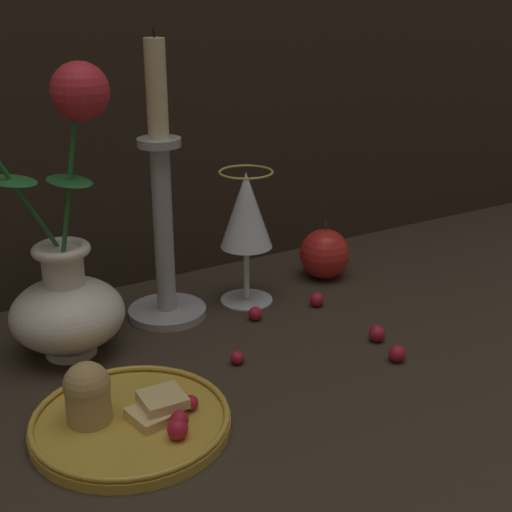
% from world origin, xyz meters
% --- Properties ---
extents(ground_plane, '(2.40, 2.40, 0.00)m').
position_xyz_m(ground_plane, '(0.00, 0.00, 0.00)').
color(ground_plane, '#33281E').
rests_on(ground_plane, ground).
extents(vase, '(0.18, 0.13, 0.33)m').
position_xyz_m(vase, '(-0.15, 0.09, 0.10)').
color(vase, silver).
rests_on(vase, ground_plane).
extents(plate_with_pastries, '(0.19, 0.19, 0.07)m').
position_xyz_m(plate_with_pastries, '(-0.14, -0.09, 0.02)').
color(plate_with_pastries, gold).
rests_on(plate_with_pastries, ground_plane).
extents(wine_glass, '(0.07, 0.07, 0.18)m').
position_xyz_m(wine_glass, '(0.10, 0.11, 0.12)').
color(wine_glass, silver).
rests_on(wine_glass, ground_plane).
extents(candlestick, '(0.10, 0.10, 0.35)m').
position_xyz_m(candlestick, '(-0.01, 0.12, 0.13)').
color(candlestick, '#A3A3A8').
rests_on(candlestick, ground_plane).
extents(apple_beside_vase, '(0.07, 0.07, 0.08)m').
position_xyz_m(apple_beside_vase, '(0.24, 0.12, 0.04)').
color(apple_beside_vase, red).
rests_on(apple_beside_vase, ground_plane).
extents(berry_near_plate, '(0.02, 0.02, 0.02)m').
position_xyz_m(berry_near_plate, '(0.08, 0.05, 0.01)').
color(berry_near_plate, '#AD192D').
rests_on(berry_near_plate, ground_plane).
extents(berry_front_center, '(0.02, 0.02, 0.02)m').
position_xyz_m(berry_front_center, '(0.17, -0.12, 0.01)').
color(berry_front_center, '#AD192D').
rests_on(berry_front_center, ground_plane).
extents(berry_by_glass_stem, '(0.02, 0.02, 0.02)m').
position_xyz_m(berry_by_glass_stem, '(0.01, -0.03, 0.01)').
color(berry_by_glass_stem, '#AD192D').
rests_on(berry_by_glass_stem, ground_plane).
extents(berry_under_candlestick, '(0.02, 0.02, 0.02)m').
position_xyz_m(berry_under_candlestick, '(0.17, 0.05, 0.01)').
color(berry_under_candlestick, '#AD192D').
rests_on(berry_under_candlestick, ground_plane).
extents(berry_far_right, '(0.02, 0.02, 0.02)m').
position_xyz_m(berry_far_right, '(0.18, -0.07, 0.01)').
color(berry_far_right, '#AD192D').
rests_on(berry_far_right, ground_plane).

